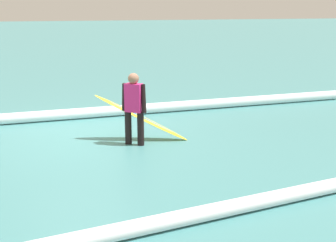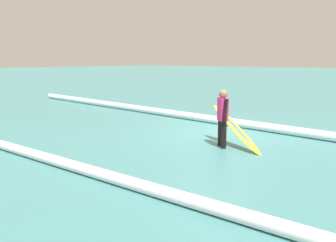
# 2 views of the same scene
# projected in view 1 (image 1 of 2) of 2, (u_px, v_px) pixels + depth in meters

# --- Properties ---
(ground_plane) EXTENTS (190.91, 190.91, 0.00)m
(ground_plane) POSITION_uv_depth(u_px,v_px,m) (84.00, 138.00, 9.47)
(ground_plane) COLOR teal
(surfer) EXTENTS (0.41, 0.45, 1.48)m
(surfer) POSITION_uv_depth(u_px,v_px,m) (134.00, 105.00, 8.79)
(surfer) COLOR black
(surfer) RESTS_ON ground_plane
(surfboard) EXTENTS (1.94, 1.03, 1.01)m
(surfboard) POSITION_uv_depth(u_px,v_px,m) (141.00, 118.00, 9.20)
(surfboard) COLOR yellow
(surfboard) RESTS_ON ground_plane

